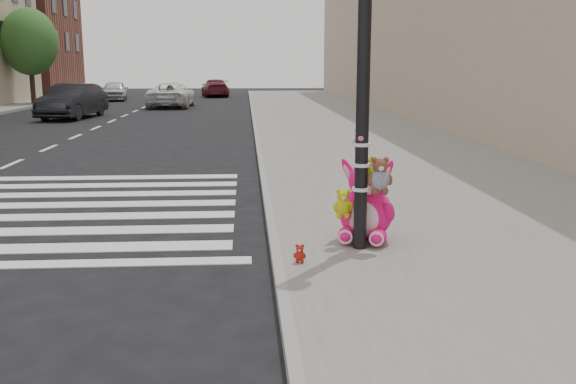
{
  "coord_description": "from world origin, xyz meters",
  "views": [
    {
      "loc": [
        1.19,
        -5.84,
        2.4
      ],
      "look_at": [
        1.74,
        2.37,
        0.75
      ],
      "focal_mm": 40.0,
      "sensor_mm": 36.0,
      "label": 1
    }
  ],
  "objects_px": {
    "pink_bunny": "(366,207)",
    "car_dark_far": "(73,101)",
    "signal_pole": "(364,118)",
    "red_teddy": "(300,253)",
    "car_white_near": "(171,95)"
  },
  "relations": [
    {
      "from": "signal_pole",
      "to": "car_dark_far",
      "type": "xyz_separation_m",
      "value": [
        -9.13,
        21.78,
        -1.0
      ]
    },
    {
      "from": "car_dark_far",
      "to": "pink_bunny",
      "type": "bearing_deg",
      "value": -58.9
    },
    {
      "from": "signal_pole",
      "to": "car_white_near",
      "type": "bearing_deg",
      "value": 100.81
    },
    {
      "from": "red_teddy",
      "to": "car_dark_far",
      "type": "bearing_deg",
      "value": 123.88
    },
    {
      "from": "red_teddy",
      "to": "car_white_near",
      "type": "distance_m",
      "value": 30.11
    },
    {
      "from": "red_teddy",
      "to": "car_white_near",
      "type": "height_order",
      "value": "car_white_near"
    },
    {
      "from": "car_dark_far",
      "to": "car_white_near",
      "type": "bearing_deg",
      "value": 72.03
    },
    {
      "from": "pink_bunny",
      "to": "car_dark_far",
      "type": "relative_size",
      "value": 0.23
    },
    {
      "from": "signal_pole",
      "to": "pink_bunny",
      "type": "xyz_separation_m",
      "value": [
        0.11,
        0.36,
        -1.18
      ]
    },
    {
      "from": "signal_pole",
      "to": "red_teddy",
      "type": "relative_size",
      "value": 18.04
    },
    {
      "from": "pink_bunny",
      "to": "car_dark_far",
      "type": "xyz_separation_m",
      "value": [
        -9.24,
        21.42,
        0.19
      ]
    },
    {
      "from": "signal_pole",
      "to": "car_dark_far",
      "type": "relative_size",
      "value": 0.86
    },
    {
      "from": "pink_bunny",
      "to": "red_teddy",
      "type": "bearing_deg",
      "value": -116.49
    },
    {
      "from": "signal_pole",
      "to": "red_teddy",
      "type": "distance_m",
      "value": 1.81
    },
    {
      "from": "signal_pole",
      "to": "red_teddy",
      "type": "bearing_deg",
      "value": -145.3
    }
  ]
}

